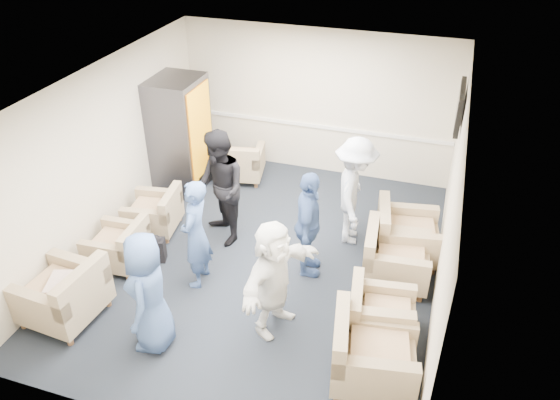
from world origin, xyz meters
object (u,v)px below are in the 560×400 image
(person_mid_left, at_px, (196,234))
(vending_machine, at_px, (180,134))
(armchair_left_near, at_px, (66,296))
(person_front_left, at_px, (149,292))
(armchair_left_far, at_px, (156,214))
(person_back_left, at_px, (220,189))
(person_front_right, at_px, (274,277))
(person_back_right, at_px, (354,192))
(armchair_corner, at_px, (240,164))
(armchair_right_midfar, at_px, (392,260))
(armchair_right_midnear, at_px, (378,318))
(armchair_right_near, at_px, (368,355))
(armchair_left_mid, at_px, (120,247))
(armchair_right_far, at_px, (403,236))
(person_mid_right, at_px, (308,225))

(person_mid_left, bearing_deg, vending_machine, -154.37)
(armchair_left_near, height_order, person_front_left, person_front_left)
(armchair_left_far, height_order, person_back_left, person_back_left)
(armchair_left_far, distance_m, person_front_right, 2.89)
(armchair_left_near, bearing_deg, armchair_left_far, -178.29)
(person_back_left, height_order, person_back_right, person_back_left)
(armchair_corner, bearing_deg, armchair_right_midfar, 134.94)
(armchair_right_midnear, xyz_separation_m, person_front_right, (-1.28, -0.20, 0.46))
(armchair_right_midfar, height_order, person_front_right, person_front_right)
(armchair_right_near, distance_m, person_back_right, 2.77)
(armchair_right_midfar, relative_size, vending_machine, 0.47)
(armchair_left_mid, distance_m, armchair_right_midnear, 3.82)
(armchair_left_near, xyz_separation_m, armchair_corner, (0.78, 4.09, -0.05))
(armchair_left_far, distance_m, armchair_right_midfar, 3.74)
(person_front_left, distance_m, person_front_right, 1.49)
(armchair_left_near, distance_m, vending_machine, 3.64)
(person_back_left, distance_m, person_front_right, 2.06)
(armchair_right_far, distance_m, person_back_right, 0.97)
(person_front_left, xyz_separation_m, person_back_right, (1.86, 2.88, 0.07))
(armchair_corner, xyz_separation_m, person_front_left, (0.48, -4.11, 0.48))
(person_mid_right, bearing_deg, armchair_right_near, -155.85)
(armchair_right_near, bearing_deg, armchair_left_near, 83.63)
(person_mid_right, relative_size, person_front_right, 1.03)
(armchair_left_mid, xyz_separation_m, armchair_left_far, (0.07, 0.94, 0.01))
(person_front_right, bearing_deg, armchair_right_far, -17.44)
(vending_machine, height_order, person_mid_left, vending_machine)
(armchair_left_mid, xyz_separation_m, person_mid_left, (1.26, 0.00, 0.50))
(vending_machine, xyz_separation_m, person_mid_right, (2.79, -1.70, -0.21))
(armchair_right_midnear, relative_size, armchair_right_far, 0.87)
(armchair_left_near, height_order, person_back_right, person_back_right)
(armchair_right_midnear, bearing_deg, person_front_left, 101.83)
(armchair_right_near, relative_size, person_back_left, 0.58)
(armchair_right_midnear, distance_m, armchair_right_far, 1.77)
(armchair_corner, height_order, vending_machine, vending_machine)
(armchair_left_far, bearing_deg, armchair_corner, 152.72)
(person_mid_left, distance_m, person_mid_right, 1.54)
(armchair_left_near, relative_size, armchair_right_midnear, 1.10)
(vending_machine, bearing_deg, armchair_right_far, -12.81)
(armchair_corner, height_order, person_back_left, person_back_left)
(vending_machine, bearing_deg, armchair_corner, 29.80)
(armchair_right_far, bearing_deg, vending_machine, 67.65)
(armchair_right_far, distance_m, person_mid_left, 3.05)
(armchair_left_far, relative_size, armchair_right_midfar, 0.91)
(armchair_left_mid, bearing_deg, armchair_left_near, -4.66)
(armchair_left_near, relative_size, vending_machine, 0.49)
(armchair_left_far, bearing_deg, person_back_right, 94.98)
(armchair_left_far, bearing_deg, armchair_left_mid, -12.74)
(armchair_right_midfar, relative_size, person_back_left, 0.53)
(armchair_right_midnear, height_order, person_mid_left, person_mid_left)
(armchair_right_far, xyz_separation_m, person_mid_left, (-2.64, -1.46, 0.44))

